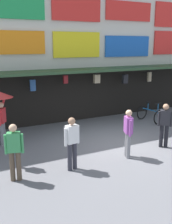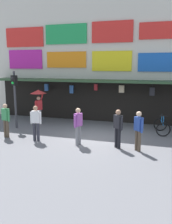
# 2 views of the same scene
# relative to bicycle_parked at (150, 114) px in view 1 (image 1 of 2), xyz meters

# --- Properties ---
(ground_plane) EXTENTS (80.00, 80.00, 0.00)m
(ground_plane) POSITION_rel_bicycle_parked_xyz_m (-3.12, -2.03, -0.39)
(ground_plane) COLOR slate
(shopfront) EXTENTS (18.00, 2.60, 8.00)m
(shopfront) POSITION_rel_bicycle_parked_xyz_m (-3.12, 2.54, 3.57)
(shopfront) COLOR beige
(shopfront) RESTS_ON ground
(bicycle_parked) EXTENTS (0.88, 1.25, 1.05)m
(bicycle_parked) POSITION_rel_bicycle_parked_xyz_m (0.00, 0.00, 0.00)
(bicycle_parked) COLOR black
(bicycle_parked) RESTS_ON ground
(pedestrian_in_purple) EXTENTS (0.52, 0.40, 1.68)m
(pedestrian_in_purple) POSITION_rel_bicycle_parked_xyz_m (-5.63, -3.06, 0.59)
(pedestrian_in_purple) COLOR #2D2D38
(pedestrian_in_purple) RESTS_ON ground
(pedestrian_in_yellow) EXTENTS (0.43, 0.40, 1.68)m
(pedestrian_in_yellow) POSITION_rel_bicycle_parked_xyz_m (-1.79, -2.92, 0.55)
(pedestrian_in_yellow) COLOR black
(pedestrian_in_yellow) RESTS_ON ground
(pedestrian_with_umbrella) EXTENTS (0.96, 0.96, 2.08)m
(pedestrian_with_umbrella) POSITION_rel_bicycle_parked_xyz_m (-7.15, 0.08, 1.25)
(pedestrian_with_umbrella) COLOR gray
(pedestrian_with_umbrella) RESTS_ON ground
(pedestrian_in_green) EXTENTS (0.32, 0.51, 1.68)m
(pedestrian_in_green) POSITION_rel_bicycle_parked_xyz_m (-3.54, -3.06, 0.55)
(pedestrian_in_green) COLOR gray
(pedestrian_in_green) RESTS_ON ground
(pedestrian_in_white) EXTENTS (0.51, 0.31, 1.68)m
(pedestrian_in_white) POSITION_rel_bicycle_parked_xyz_m (-7.33, -2.99, 0.55)
(pedestrian_in_white) COLOR brown
(pedestrian_in_white) RESTS_ON ground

